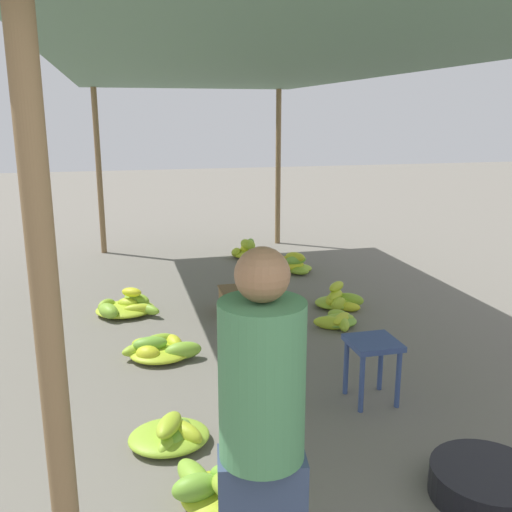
{
  "coord_description": "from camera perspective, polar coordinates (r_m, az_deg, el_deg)",
  "views": [
    {
      "loc": [
        -1.13,
        -1.3,
        1.99
      ],
      "look_at": [
        0.0,
        3.23,
        0.82
      ],
      "focal_mm": 40.0,
      "sensor_mm": 36.0,
      "label": 1
    }
  ],
  "objects": [
    {
      "name": "canopy_post_back_left",
      "position": [
        8.52,
        -15.43,
        8.05
      ],
      "size": [
        0.08,
        0.08,
        2.35
      ],
      "primitive_type": "cylinder",
      "color": "olive",
      "rests_on": "ground"
    },
    {
      "name": "banana_pile_right_0",
      "position": [
        5.57,
        8.23,
        -6.38
      ],
      "size": [
        0.46,
        0.51,
        0.13
      ],
      "color": "#A2C52F",
      "rests_on": "ground"
    },
    {
      "name": "basin_black",
      "position": [
        3.48,
        22.08,
        -20.35
      ],
      "size": [
        0.6,
        0.6,
        0.17
      ],
      "color": "black",
      "rests_on": "ground"
    },
    {
      "name": "banana_pile_left_2",
      "position": [
        4.91,
        -9.58,
        -9.17
      ],
      "size": [
        0.68,
        0.51,
        0.19
      ],
      "color": "#9DC330",
      "rests_on": "ground"
    },
    {
      "name": "stool",
      "position": [
        4.13,
        11.58,
        -9.44
      ],
      "size": [
        0.34,
        0.34,
        0.46
      ],
      "color": "#384C84",
      "rests_on": "ground"
    },
    {
      "name": "banana_pile_left_0",
      "position": [
        3.22,
        -3.73,
        -22.06
      ],
      "size": [
        0.56,
        0.51,
        0.25
      ],
      "color": "#85BA34",
      "rests_on": "ground"
    },
    {
      "name": "crate_near",
      "position": [
        5.89,
        -0.86,
        -4.52
      ],
      "size": [
        0.53,
        0.53,
        0.23
      ],
      "color": "olive",
      "rests_on": "ground"
    },
    {
      "name": "banana_pile_right_1",
      "position": [
        7.36,
        3.93,
        -0.88
      ],
      "size": [
        0.45,
        0.56,
        0.27
      ],
      "color": "#B3CC2C",
      "rests_on": "ground"
    },
    {
      "name": "canopy_post_front_left",
      "position": [
        1.81,
        -19.43,
        -13.61
      ],
      "size": [
        0.08,
        0.08,
        2.35
      ],
      "primitive_type": "cylinder",
      "color": "olive",
      "rests_on": "ground"
    },
    {
      "name": "vendor_foreground",
      "position": [
        2.28,
        0.58,
        -17.54
      ],
      "size": [
        0.38,
        0.38,
        1.54
      ],
      "color": "#384766",
      "rests_on": "ground"
    },
    {
      "name": "canopy_tarp",
      "position": [
        5.18,
        -1.42,
        18.25
      ],
      "size": [
        3.06,
        7.28,
        0.04
      ],
      "primitive_type": "cube",
      "color": "#567A60",
      "rests_on": "canopy_post_front_left"
    },
    {
      "name": "canopy_post_back_right",
      "position": [
        8.86,
        2.23,
        8.75
      ],
      "size": [
        0.08,
        0.08,
        2.35
      ],
      "primitive_type": "cylinder",
      "color": "olive",
      "rests_on": "ground"
    },
    {
      "name": "banana_pile_left_1",
      "position": [
        3.72,
        -8.38,
        -17.28
      ],
      "size": [
        0.5,
        0.44,
        0.2
      ],
      "color": "#B8CE2B",
      "rests_on": "ground"
    },
    {
      "name": "banana_pile_right_2",
      "position": [
        8.12,
        -0.74,
        0.54
      ],
      "size": [
        0.56,
        0.47,
        0.26
      ],
      "color": "#B7CD2B",
      "rests_on": "ground"
    },
    {
      "name": "banana_pile_right_3",
      "position": [
        6.08,
        8.26,
        -4.4
      ],
      "size": [
        0.53,
        0.46,
        0.27
      ],
      "color": "#ADCA2D",
      "rests_on": "ground"
    },
    {
      "name": "banana_pile_left_3",
      "position": [
        5.98,
        -12.86,
        -5.0
      ],
      "size": [
        0.66,
        0.57,
        0.26
      ],
      "color": "#92BF32",
      "rests_on": "ground"
    }
  ]
}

